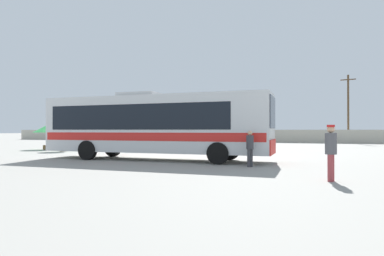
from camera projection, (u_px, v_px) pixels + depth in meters
The scene contains 14 objects.
ground_plane at pixel (208, 149), 27.55m from camera, with size 300.00×300.00×0.00m, color gray.
perimeter_wall at pixel (248, 136), 44.55m from camera, with size 80.00×0.30×1.67m, color #B2AD9E.
coach_bus_silver_red at pixel (152, 124), 17.88m from camera, with size 12.48×2.86×3.64m.
attendant_by_bus_door at pixel (250, 146), 14.37m from camera, with size 0.44×0.44×1.59m.
passenger_waiting_on_apron at pixel (331, 149), 10.29m from camera, with size 0.45×0.45×1.76m.
vendor_umbrella_near_gate_green at pixel (47, 129), 27.54m from camera, with size 2.21×2.21×2.03m.
vendor_umbrella_secondary_green at pixel (64, 128), 25.17m from camera, with size 1.83×1.83×2.07m.
parked_car_leftmost_grey at pixel (132, 136), 45.57m from camera, with size 4.45×2.29×1.46m.
parked_car_second_red at pixel (171, 136), 43.88m from camera, with size 4.16×2.17×1.55m.
parked_car_third_black at pixel (219, 137), 41.20m from camera, with size 4.28×2.27×1.46m.
utility_pole_near at pixel (348, 107), 42.05m from camera, with size 1.79×0.47×8.66m.
roadside_tree_left at pixel (159, 113), 53.80m from camera, with size 4.20×4.20×6.27m.
roadside_tree_midleft at pixel (231, 108), 49.17m from camera, with size 4.31×4.31×6.81m.
roadside_tree_midright at pixel (248, 117), 51.56m from camera, with size 3.50×3.50×5.22m.
Camera 1 is at (8.21, -16.35, 1.59)m, focal length 30.95 mm.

